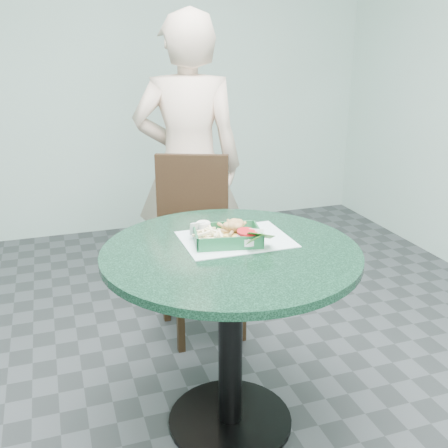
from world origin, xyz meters
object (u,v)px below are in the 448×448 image
object	(u,v)px
cafe_table	(231,295)
sauce_ramekin	(201,232)
dining_chair	(198,233)
food_basket	(227,243)
crab_sandwich	(232,232)
diner_person	(188,152)

from	to	relation	value
cafe_table	sauce_ramekin	distance (m)	0.26
cafe_table	dining_chair	xyz separation A→B (m)	(0.10, 0.81, -0.05)
food_basket	crab_sandwich	world-z (taller)	crab_sandwich
cafe_table	crab_sandwich	distance (m)	0.24
crab_sandwich	sauce_ramekin	bearing A→B (deg)	158.59
cafe_table	diner_person	size ratio (longest dim) A/B	0.53
dining_chair	food_basket	bearing A→B (deg)	-74.89
diner_person	cafe_table	bearing A→B (deg)	99.29
dining_chair	crab_sandwich	distance (m)	0.78
diner_person	food_basket	bearing A→B (deg)	99.24
cafe_table	dining_chair	world-z (taller)	dining_chair
diner_person	dining_chair	bearing A→B (deg)	99.53
crab_sandwich	dining_chair	bearing A→B (deg)	84.78
food_basket	sauce_ramekin	distance (m)	0.11
diner_person	crab_sandwich	world-z (taller)	diner_person
diner_person	sauce_ramekin	xyz separation A→B (m)	(-0.21, -0.97, -0.10)
cafe_table	dining_chair	bearing A→B (deg)	82.90
cafe_table	crab_sandwich	world-z (taller)	crab_sandwich
cafe_table	sauce_ramekin	bearing A→B (deg)	120.99
crab_sandwich	food_basket	bearing A→B (deg)	-142.71
dining_chair	diner_person	bearing A→B (deg)	105.52
cafe_table	diner_person	bearing A→B (deg)	82.99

